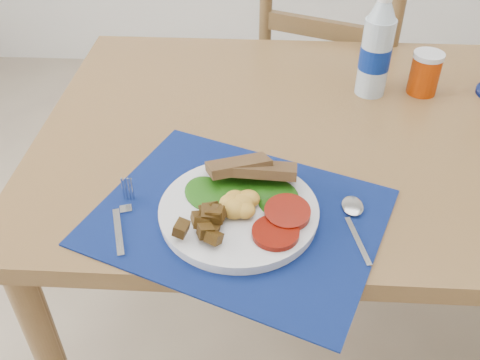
{
  "coord_description": "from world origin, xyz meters",
  "views": [
    {
      "loc": [
        -0.2,
        -0.81,
        1.4
      ],
      "look_at": [
        -0.25,
        -0.07,
        0.8
      ],
      "focal_mm": 40.0,
      "sensor_mm": 36.0,
      "label": 1
    }
  ],
  "objects_px": {
    "chair_far": "(332,61)",
    "breakfast_plate": "(235,209)",
    "water_bottle": "(376,51)",
    "juice_glass": "(425,74)"
  },
  "relations": [
    {
      "from": "water_bottle",
      "to": "juice_glass",
      "type": "relative_size",
      "value": 2.54
    },
    {
      "from": "chair_far",
      "to": "breakfast_plate",
      "type": "distance_m",
      "value": 0.98
    },
    {
      "from": "water_bottle",
      "to": "juice_glass",
      "type": "distance_m",
      "value": 0.14
    },
    {
      "from": "breakfast_plate",
      "to": "water_bottle",
      "type": "xyz_separation_m",
      "value": [
        0.3,
        0.47,
        0.09
      ]
    },
    {
      "from": "water_bottle",
      "to": "juice_glass",
      "type": "xyz_separation_m",
      "value": [
        0.13,
        0.01,
        -0.06
      ]
    },
    {
      "from": "chair_far",
      "to": "water_bottle",
      "type": "distance_m",
      "value": 0.53
    },
    {
      "from": "chair_far",
      "to": "breakfast_plate",
      "type": "bearing_deg",
      "value": 95.69
    },
    {
      "from": "breakfast_plate",
      "to": "water_bottle",
      "type": "relative_size",
      "value": 1.13
    },
    {
      "from": "breakfast_plate",
      "to": "water_bottle",
      "type": "distance_m",
      "value": 0.56
    },
    {
      "from": "water_bottle",
      "to": "juice_glass",
      "type": "height_order",
      "value": "water_bottle"
    }
  ]
}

